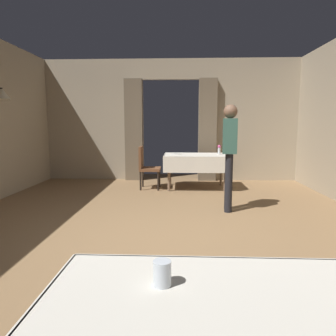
% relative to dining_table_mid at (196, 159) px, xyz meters
% --- Properties ---
extents(ground, '(10.08, 10.08, 0.00)m').
position_rel_dining_table_mid_xyz_m(ground, '(-0.61, -3.11, -0.64)').
color(ground, olive).
extents(wall_back, '(6.40, 0.27, 3.00)m').
position_rel_dining_table_mid_xyz_m(wall_back, '(-0.61, 1.07, 0.87)').
color(wall_back, tan).
rests_on(wall_back, ground).
extents(dining_table_mid, '(1.42, 0.93, 0.75)m').
position_rel_dining_table_mid_xyz_m(dining_table_mid, '(0.00, 0.00, 0.00)').
color(dining_table_mid, '#7A604C').
rests_on(dining_table_mid, ground).
extents(chair_mid_left, '(0.44, 0.44, 0.93)m').
position_rel_dining_table_mid_xyz_m(chair_mid_left, '(-1.09, -0.11, -0.13)').
color(chair_mid_left, black).
rests_on(chair_mid_left, ground).
extents(glass_near_c, '(0.08, 0.08, 0.11)m').
position_rel_dining_table_mid_xyz_m(glass_near_c, '(-0.40, -5.58, 0.16)').
color(glass_near_c, silver).
rests_on(glass_near_c, dining_table_near).
extents(flower_vase_mid, '(0.07, 0.07, 0.21)m').
position_rel_dining_table_mid_xyz_m(flower_vase_mid, '(0.50, 0.06, 0.22)').
color(flower_vase_mid, silver).
rests_on(flower_vase_mid, dining_table_mid).
extents(plate_mid_b, '(0.23, 0.23, 0.01)m').
position_rel_dining_table_mid_xyz_m(plate_mid_b, '(-0.44, 0.04, 0.11)').
color(plate_mid_b, white).
rests_on(plate_mid_b, dining_table_mid).
extents(person_waiter_by_doorway, '(0.26, 0.38, 1.72)m').
position_rel_dining_table_mid_xyz_m(person_waiter_by_doorway, '(0.44, -1.80, 0.38)').
color(person_waiter_by_doorway, black).
rests_on(person_waiter_by_doorway, ground).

